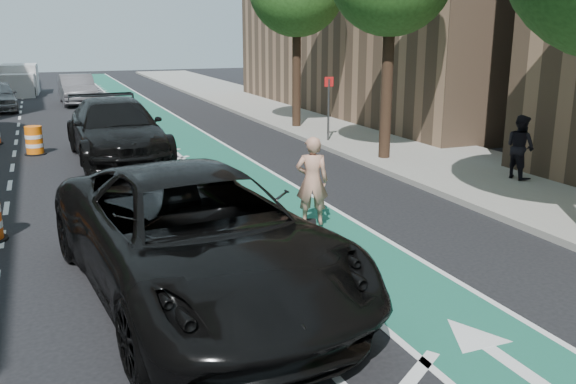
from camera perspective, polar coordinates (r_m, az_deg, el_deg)
ground at (r=9.42m, az=-6.40°, el=-10.95°), size 120.00×120.00×0.00m
bike_lane at (r=19.37m, az=-5.99°, el=2.59°), size 2.00×90.00×0.01m
buffer_strip at (r=19.02m, az=-10.33°, el=2.20°), size 1.40×90.00×0.01m
sidewalk_right at (r=22.01m, az=10.51°, el=4.09°), size 5.00×90.00×0.15m
curb_right at (r=20.81m, az=4.79°, el=3.69°), size 0.12×90.00×0.16m
sign_post at (r=22.62m, az=3.81°, el=7.86°), size 0.35×0.08×2.47m
skateboard at (r=13.05m, az=2.22°, el=-3.05°), size 0.46×0.75×0.10m
skateboarder at (r=12.79m, az=2.26°, el=1.06°), size 0.81×0.68×1.89m
suv_near at (r=9.62m, az=-8.64°, el=-4.06°), size 4.11×7.50×1.99m
suv_far at (r=20.67m, az=-15.78°, el=5.61°), size 2.96×6.79×1.94m
car_grey at (r=37.51m, az=-19.12°, el=9.06°), size 1.92×5.14×1.68m
pedestrian at (r=17.81m, az=20.89°, el=3.97°), size 0.69×0.87×1.75m
box_truck at (r=44.26m, az=-23.80°, el=9.47°), size 2.31×4.80×1.96m
barrel_b at (r=22.50m, az=-22.65°, el=4.41°), size 0.71×0.71×0.97m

